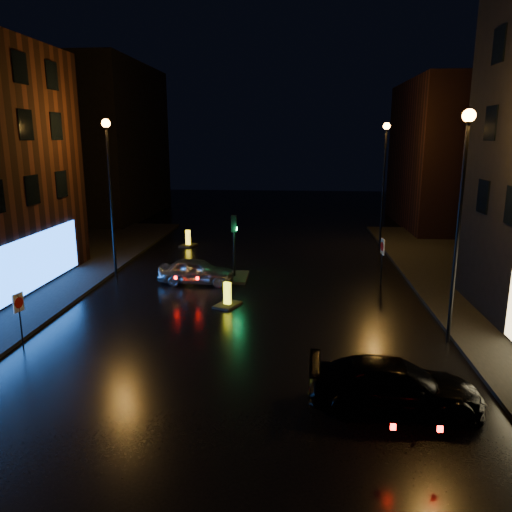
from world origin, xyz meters
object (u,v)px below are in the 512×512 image
Objects in this scene: bollard_near at (227,301)px; road_sign_left at (19,307)px; traffic_signal at (234,269)px; bollard_far at (188,243)px; silver_hatchback at (196,271)px; road_sign_right at (382,251)px; dark_sedan at (395,386)px.

road_sign_left is at bearing -118.77° from bollard_near.
road_sign_left reaches higher than bollard_near.
bollard_far is at bearing 118.42° from traffic_signal.
bollard_far is at bearing 15.62° from silver_hatchback.
bollard_far is 14.74m from road_sign_right.
traffic_signal reaches higher than silver_hatchback.
bollard_near is at bearing 23.48° from road_sign_right.
road_sign_right is (14.20, 9.11, 0.28)m from road_sign_left.
bollard_far is at bearing 133.79° from bollard_near.
traffic_signal reaches higher than bollard_far.
bollard_near is 0.62× the size of road_sign_right.
dark_sedan is 12.40m from road_sign_right.
road_sign_right is (11.94, -8.49, 1.57)m from bollard_far.
bollard_far is (-4.24, 7.84, -0.25)m from traffic_signal.
silver_hatchback reaches higher than bollard_near.
traffic_signal is 0.72× the size of dark_sedan.
silver_hatchback is at bearing -148.63° from traffic_signal.
silver_hatchback is at bearing -1.67° from road_sign_right.
traffic_signal is at bearing -9.37° from road_sign_right.
dark_sedan is (7.98, -11.77, 0.03)m from silver_hatchback.
silver_hatchback reaches higher than bollard_far.
bollard_near is at bearing 37.55° from dark_sedan.
road_sign_right is at bearing -86.42° from silver_hatchback.
bollard_far is at bearing -39.97° from road_sign_right.
dark_sedan reaches higher than bollard_near.
silver_hatchback is 9.63m from road_sign_right.
traffic_signal is 4.62m from bollard_near.
bollard_far is (-2.39, 8.97, -0.41)m from silver_hatchback.
bollard_near is at bearing -54.80° from bollard_far.
bollard_far is 17.80m from road_sign_left.
road_sign_right is at bearing 43.78° from road_sign_left.
road_sign_right is at bearing -20.11° from bollard_far.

